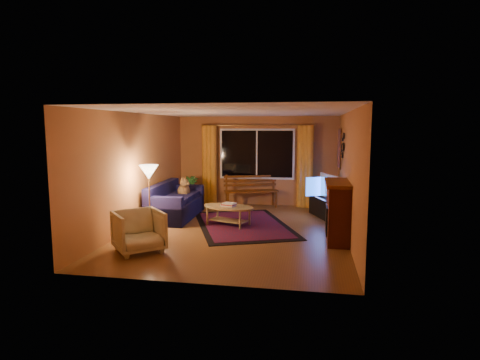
% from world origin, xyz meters
% --- Properties ---
extents(floor, '(4.50, 6.00, 0.02)m').
position_xyz_m(floor, '(0.00, 0.00, -0.01)').
color(floor, brown).
rests_on(floor, ground).
extents(ceiling, '(4.50, 6.00, 0.02)m').
position_xyz_m(ceiling, '(0.00, 0.00, 2.51)').
color(ceiling, white).
rests_on(ceiling, ground).
extents(wall_back, '(4.50, 0.02, 2.50)m').
position_xyz_m(wall_back, '(0.00, 3.01, 1.25)').
color(wall_back, '#B8733C').
rests_on(wall_back, ground).
extents(wall_left, '(0.02, 6.00, 2.50)m').
position_xyz_m(wall_left, '(-2.26, 0.00, 1.25)').
color(wall_left, '#B8733C').
rests_on(wall_left, ground).
extents(wall_right, '(0.02, 6.00, 2.50)m').
position_xyz_m(wall_right, '(2.26, 0.00, 1.25)').
color(wall_right, '#B8733C').
rests_on(wall_right, ground).
extents(window, '(2.00, 0.02, 1.30)m').
position_xyz_m(window, '(0.00, 2.94, 1.45)').
color(window, black).
rests_on(window, wall_back).
extents(curtain_rod, '(3.20, 0.03, 0.03)m').
position_xyz_m(curtain_rod, '(0.00, 2.90, 2.25)').
color(curtain_rod, '#BF8C3F').
rests_on(curtain_rod, wall_back).
extents(curtain_left, '(0.36, 0.36, 2.24)m').
position_xyz_m(curtain_left, '(-1.35, 2.88, 1.12)').
color(curtain_left, orange).
rests_on(curtain_left, ground).
extents(curtain_right, '(0.36, 0.36, 2.24)m').
position_xyz_m(curtain_right, '(1.35, 2.88, 1.12)').
color(curtain_right, orange).
rests_on(curtain_right, ground).
extents(bench, '(1.54, 0.90, 0.44)m').
position_xyz_m(bench, '(-0.10, 2.60, 0.22)').
color(bench, '#562808').
rests_on(bench, ground).
extents(potted_plant, '(0.57, 0.57, 0.86)m').
position_xyz_m(potted_plant, '(-1.79, 2.31, 0.43)').
color(potted_plant, '#235B1E').
rests_on(potted_plant, ground).
extents(sofa, '(0.96, 2.11, 0.84)m').
position_xyz_m(sofa, '(-1.71, 0.98, 0.42)').
color(sofa, '#14123B').
rests_on(sofa, ground).
extents(dog, '(0.46, 0.54, 0.50)m').
position_xyz_m(dog, '(-1.66, 1.45, 0.67)').
color(dog, olive).
rests_on(dog, sofa).
extents(armchair, '(1.08, 1.07, 0.81)m').
position_xyz_m(armchair, '(-1.44, -1.76, 0.41)').
color(armchair, beige).
rests_on(armchair, ground).
extents(floor_lamp, '(0.27, 0.27, 1.39)m').
position_xyz_m(floor_lamp, '(-1.84, -0.32, 0.70)').
color(floor_lamp, '#BF8C3F').
rests_on(floor_lamp, ground).
extents(rug, '(2.91, 3.53, 0.02)m').
position_xyz_m(rug, '(0.02, 0.51, 0.01)').
color(rug, maroon).
rests_on(rug, ground).
extents(coffee_table, '(1.54, 1.54, 0.44)m').
position_xyz_m(coffee_table, '(-0.28, 0.40, 0.22)').
color(coffee_table, '#A38A52').
rests_on(coffee_table, ground).
extents(tv_console, '(0.78, 1.19, 0.47)m').
position_xyz_m(tv_console, '(1.87, 1.69, 0.24)').
color(tv_console, black).
rests_on(tv_console, ground).
extents(television, '(0.51, 0.97, 0.58)m').
position_xyz_m(television, '(1.87, 1.69, 0.76)').
color(television, black).
rests_on(television, tv_console).
extents(fireplace, '(0.40, 1.20, 1.10)m').
position_xyz_m(fireplace, '(2.05, -0.40, 0.55)').
color(fireplace, maroon).
rests_on(fireplace, ground).
extents(mirror_cluster, '(0.06, 0.60, 0.56)m').
position_xyz_m(mirror_cluster, '(2.21, 1.30, 1.80)').
color(mirror_cluster, black).
rests_on(mirror_cluster, wall_right).
extents(painting, '(0.04, 0.76, 0.96)m').
position_xyz_m(painting, '(2.22, 2.45, 1.65)').
color(painting, '#D8560E').
rests_on(painting, wall_right).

